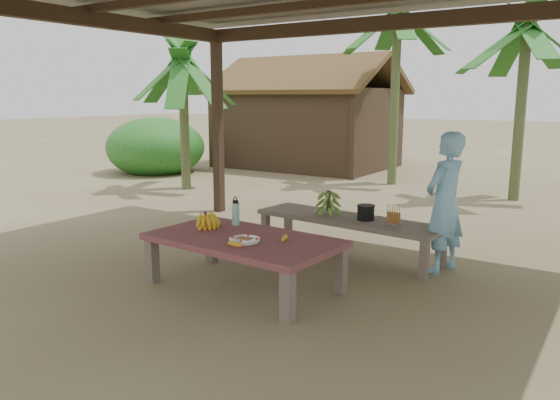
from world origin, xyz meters
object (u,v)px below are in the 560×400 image
Objects in this scene: bench at (348,222)px; ripe_banana_bunch at (205,219)px; cooking_pot at (366,213)px; woman at (445,203)px; work_table at (243,244)px; water_flask at (236,213)px; plate at (244,240)px.

ripe_banana_bunch is (-0.91, -1.40, 0.19)m from bench.
bench is 11.85× the size of cooking_pot.
woman reaches higher than bench.
bench is at bearing -178.47° from cooking_pot.
work_table is at bearing -26.86° from woman.
water_flask is (-0.72, -1.14, 0.23)m from bench.
ripe_banana_bunch is at bearing -125.48° from water_flask.
water_flask is at bearing 54.52° from ripe_banana_bunch.
water_flask reaches higher than work_table.
woman is at bearing 7.40° from bench.
work_table is at bearing -10.37° from ripe_banana_bunch.
plate is at bearing -19.42° from ripe_banana_bunch.
woman is at bearing 50.74° from work_table.
bench is 0.25m from cooking_pot.
bench is 7.98× the size of plate.
cooking_pot is (0.94, 1.15, -0.09)m from water_flask.
cooking_pot reaches higher than bench.
water_flask is at bearing -40.78° from woman.
work_table is 6.60× the size of plate.
plate is at bearing -93.32° from bench.
work_table is 1.27× the size of woman.
work_table is 2.13m from woman.
plate reaches higher than bench.
ripe_banana_bunch reaches higher than work_table.
woman reaches higher than cooking_pot.
bench is at bearing 80.13° from work_table.
plate is at bearing -46.25° from work_table.
cooking_pot is (0.57, 1.51, 0.10)m from work_table.
work_table is 0.20m from plate.
woman reaches higher than work_table.
plate is 2.15m from woman.
ripe_banana_bunch is 0.32m from water_flask.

